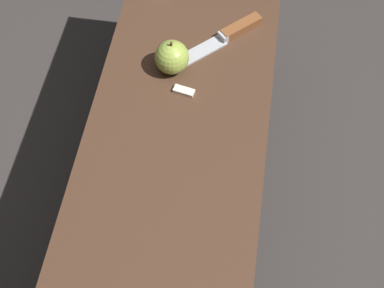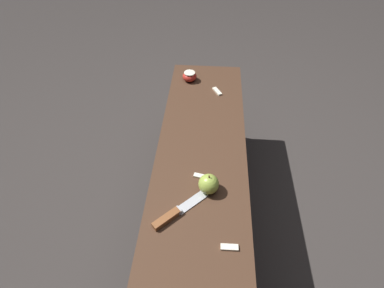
# 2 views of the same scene
# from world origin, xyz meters

# --- Properties ---
(ground_plane) EXTENTS (8.00, 8.00, 0.00)m
(ground_plane) POSITION_xyz_m (0.00, 0.00, 0.00)
(ground_plane) COLOR #383330
(wooden_bench) EXTENTS (1.29, 0.35, 0.47)m
(wooden_bench) POSITION_xyz_m (0.00, 0.00, 0.37)
(wooden_bench) COLOR #472D1E
(wooden_bench) RESTS_ON ground_plane
(knife) EXTENTS (0.17, 0.17, 0.02)m
(knife) POSITION_xyz_m (-0.27, 0.08, 0.47)
(knife) COLOR #B7BABF
(knife) RESTS_ON wooden_bench
(apple_whole) EXTENTS (0.07, 0.07, 0.08)m
(apple_whole) POSITION_xyz_m (-0.16, -0.03, 0.50)
(apple_whole) COLOR #9EB747
(apple_whole) RESTS_ON wooden_bench
(apple_cut) EXTENTS (0.07, 0.07, 0.05)m
(apple_cut) POSITION_xyz_m (0.50, 0.08, 0.49)
(apple_cut) COLOR red
(apple_cut) RESTS_ON wooden_bench
(apple_slice_near_knife) EXTENTS (0.02, 0.05, 0.01)m
(apple_slice_near_knife) POSITION_xyz_m (-0.37, -0.10, 0.47)
(apple_slice_near_knife) COLOR white
(apple_slice_near_knife) RESTS_ON wooden_bench
(apple_slice_center) EXTENTS (0.03, 0.04, 0.01)m
(apple_slice_center) POSITION_xyz_m (-0.11, -0.00, 0.47)
(apple_slice_center) COLOR white
(apple_slice_center) RESTS_ON wooden_bench
(apple_slice_near_bowl) EXTENTS (0.06, 0.05, 0.01)m
(apple_slice_near_bowl) POSITION_xyz_m (0.41, -0.06, 0.47)
(apple_slice_near_bowl) COLOR white
(apple_slice_near_bowl) RESTS_ON wooden_bench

